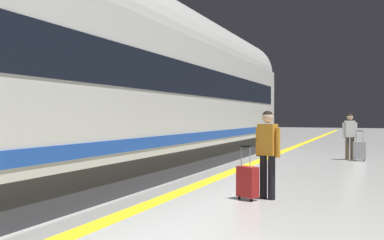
{
  "coord_description": "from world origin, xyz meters",
  "views": [
    {
      "loc": [
        2.55,
        0.93,
        1.56
      ],
      "look_at": [
        -0.46,
        7.94,
        1.49
      ],
      "focal_mm": 39.51,
      "sensor_mm": 36.0,
      "label": 1
    }
  ],
  "objects_px": {
    "high_speed_train": "(80,72)",
    "passenger_mid": "(350,133)",
    "passenger_near": "(268,148)",
    "suitcase_mid": "(359,151)",
    "suitcase_near": "(248,182)"
  },
  "relations": [
    {
      "from": "high_speed_train",
      "to": "passenger_mid",
      "type": "bearing_deg",
      "value": 60.01
    },
    {
      "from": "passenger_near",
      "to": "suitcase_mid",
      "type": "height_order",
      "value": "passenger_near"
    },
    {
      "from": "passenger_near",
      "to": "suitcase_near",
      "type": "xyz_separation_m",
      "value": [
        -0.32,
        -0.23,
        -0.62
      ]
    },
    {
      "from": "suitcase_near",
      "to": "suitcase_mid",
      "type": "relative_size",
      "value": 0.96
    },
    {
      "from": "high_speed_train",
      "to": "suitcase_mid",
      "type": "bearing_deg",
      "value": 57.66
    },
    {
      "from": "suitcase_near",
      "to": "passenger_near",
      "type": "bearing_deg",
      "value": 35.82
    },
    {
      "from": "passenger_near",
      "to": "suitcase_mid",
      "type": "bearing_deg",
      "value": 80.02
    },
    {
      "from": "passenger_mid",
      "to": "high_speed_train",
      "type": "bearing_deg",
      "value": -119.99
    },
    {
      "from": "suitcase_near",
      "to": "suitcase_mid",
      "type": "bearing_deg",
      "value": 78.13
    },
    {
      "from": "high_speed_train",
      "to": "passenger_mid",
      "type": "height_order",
      "value": "high_speed_train"
    },
    {
      "from": "passenger_near",
      "to": "passenger_mid",
      "type": "relative_size",
      "value": 1.01
    },
    {
      "from": "suitcase_near",
      "to": "passenger_mid",
      "type": "xyz_separation_m",
      "value": [
        1.39,
        8.38,
        0.61
      ]
    },
    {
      "from": "passenger_near",
      "to": "suitcase_mid",
      "type": "distance_m",
      "value": 8.03
    },
    {
      "from": "passenger_mid",
      "to": "suitcase_mid",
      "type": "height_order",
      "value": "passenger_mid"
    },
    {
      "from": "high_speed_train",
      "to": "suitcase_near",
      "type": "xyz_separation_m",
      "value": [
        3.61,
        0.27,
        -2.16
      ]
    }
  ]
}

